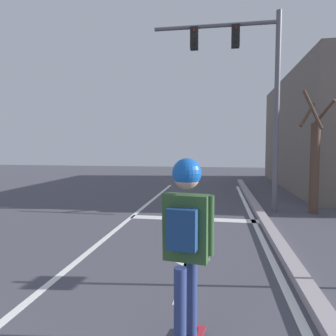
% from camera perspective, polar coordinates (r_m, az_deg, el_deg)
% --- Properties ---
extents(lane_line_center, '(0.12, 20.00, 0.01)m').
position_cam_1_polar(lane_line_center, '(6.05, -14.83, -15.06)').
color(lane_line_center, white).
rests_on(lane_line_center, ground).
extents(lane_line_curbside, '(0.12, 20.00, 0.01)m').
position_cam_1_polar(lane_line_curbside, '(5.64, 19.19, -16.57)').
color(lane_line_curbside, white).
rests_on(lane_line_curbside, ground).
extents(stop_bar, '(3.47, 0.40, 0.01)m').
position_cam_1_polar(stop_bar, '(8.41, 4.80, -9.48)').
color(stop_bar, white).
rests_on(stop_bar, ground).
extents(lane_arrow_stem, '(0.16, 1.40, 0.01)m').
position_cam_1_polar(lane_arrow_stem, '(4.77, 3.11, -20.31)').
color(lane_arrow_stem, white).
rests_on(lane_arrow_stem, ground).
extents(lane_arrow_head, '(0.71, 0.71, 0.01)m').
position_cam_1_polar(lane_arrow_head, '(5.55, 4.11, -16.71)').
color(lane_arrow_head, white).
rests_on(lane_arrow_head, ground).
extents(curb_strip, '(0.24, 24.00, 0.14)m').
position_cam_1_polar(curb_strip, '(5.67, 21.79, -15.83)').
color(curb_strip, '#9B9196').
rests_on(curb_strip, ground).
extents(skater, '(0.49, 0.65, 1.79)m').
position_cam_1_polar(skater, '(2.82, 3.42, -11.19)').
color(skater, navy).
rests_on(skater, skateboard).
extents(traffic_signal_mast, '(3.81, 0.34, 5.96)m').
position_cam_1_polar(traffic_signal_mast, '(9.93, 14.51, 16.63)').
color(traffic_signal_mast, slate).
rests_on(traffic_signal_mast, ground).
extents(roadside_tree, '(0.95, 0.96, 3.58)m').
position_cam_1_polar(roadside_tree, '(9.84, 25.72, 1.07)').
color(roadside_tree, '#50392C').
rests_on(roadside_tree, ground).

